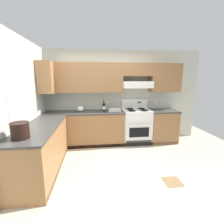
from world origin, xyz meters
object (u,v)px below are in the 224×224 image
object	(u,v)px
wine_bottle	(104,107)
paper_towel_roll	(81,109)
bowl	(115,110)
stove	(136,126)
bucket	(20,130)

from	to	relation	value
wine_bottle	paper_towel_roll	world-z (taller)	wine_bottle
bowl	paper_towel_roll	world-z (taller)	paper_towel_roll
wine_bottle	paper_towel_roll	distance (m)	0.62
stove	paper_towel_roll	bearing A→B (deg)	177.83
stove	bucket	bearing A→B (deg)	-139.82
stove	bucket	size ratio (longest dim) A/B	4.58
wine_bottle	bucket	xyz separation A→B (m)	(-1.33, -1.92, -0.00)
bowl	bucket	world-z (taller)	bucket
bucket	paper_towel_roll	distance (m)	2.07
bucket	bowl	bearing A→B (deg)	49.42
wine_bottle	paper_towel_roll	xyz separation A→B (m)	(-0.62, 0.03, -0.06)
stove	bucket	distance (m)	2.98
bowl	stove	bearing A→B (deg)	0.41
stove	bowl	distance (m)	0.77
stove	paper_towel_roll	distance (m)	1.61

